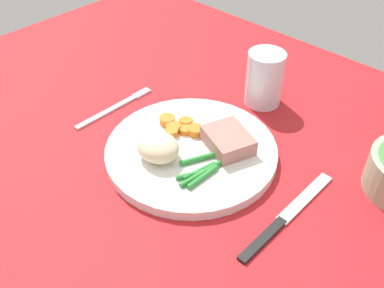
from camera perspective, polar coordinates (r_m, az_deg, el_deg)
name	(u,v)px	position (r cm, az deg, el deg)	size (l,w,h in cm)	color
dining_table	(191,160)	(69.87, -0.10, -2.04)	(120.00, 90.00, 2.00)	red
dinner_plate	(192,153)	(68.37, 0.00, -1.15)	(26.79, 26.79, 1.60)	white
meat_portion	(228,140)	(67.67, 4.69, 0.50)	(7.51, 6.01, 2.59)	#B2756B
mashed_potatoes	(158,147)	(65.37, -4.45, -0.40)	(6.85, 5.83, 3.91)	beige
carrot_slices	(182,127)	(71.31, -1.35, 2.28)	(7.83, 5.45, 1.23)	orange
green_beans	(200,170)	(63.80, 1.09, -3.40)	(5.20, 9.41, 0.81)	#2D8C38
fork	(114,108)	(80.04, -10.05, 4.64)	(1.44, 16.60, 0.40)	silver
knife	(286,217)	(61.40, 12.07, -9.24)	(1.70, 20.50, 0.64)	black
water_glass	(264,82)	(79.53, 9.33, 7.94)	(6.58, 6.58, 9.84)	silver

